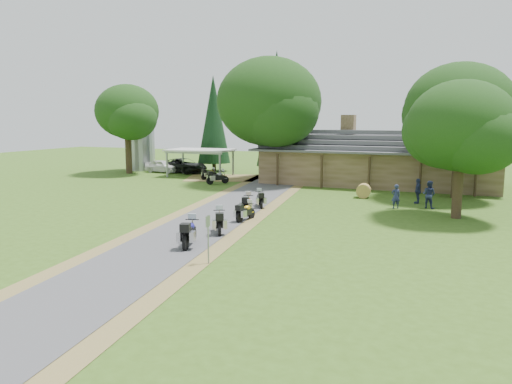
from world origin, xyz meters
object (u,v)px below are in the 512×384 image
at_px(hay_bale, 364,191).
at_px(carport, 201,163).
at_px(car_white_sedan, 163,165).
at_px(motorcycle_row_e, 260,198).
at_px(motorcycle_row_b, 219,220).
at_px(silo, 140,140).
at_px(car_dark_suv, 184,162).
at_px(lodge, 378,157).
at_px(motorcycle_carport_a, 210,173).
at_px(motorcycle_row_a, 189,231).
at_px(motorcycle_carport_b, 218,177).
at_px(motorcycle_row_d, 247,204).
at_px(motorcycle_row_c, 246,211).

bearing_deg(hay_bale, carport, 157.32).
distance_m(car_white_sedan, motorcycle_row_e, 23.66).
distance_m(car_white_sedan, motorcycle_row_b, 29.95).
height_order(silo, carport, silo).
bearing_deg(car_dark_suv, lodge, -78.98).
bearing_deg(motorcycle_carport_a, motorcycle_row_e, -112.80).
bearing_deg(motorcycle_row_a, lodge, -27.41).
relative_size(car_white_sedan, hay_bale, 5.02).
bearing_deg(motorcycle_row_a, motorcycle_row_b, -18.54).
height_order(motorcycle_row_a, motorcycle_row_e, motorcycle_row_a).
height_order(car_white_sedan, car_dark_suv, car_dark_suv).
height_order(lodge, motorcycle_row_a, lodge).
relative_size(carport, motorcycle_row_a, 3.08).
bearing_deg(silo, motorcycle_carport_b, -28.85).
height_order(lodge, motorcycle_row_b, lodge).
bearing_deg(motorcycle_row_b, carport, 3.56).
distance_m(car_dark_suv, motorcycle_row_a, 31.75).
distance_m(motorcycle_row_b, motorcycle_row_e, 7.86).
relative_size(car_white_sedan, motorcycle_row_d, 2.68).
height_order(car_dark_suv, motorcycle_row_c, car_dark_suv).
bearing_deg(carport, motorcycle_carport_a, -48.43).
bearing_deg(motorcycle_carport_b, motorcycle_row_e, -105.33).
relative_size(carport, motorcycle_row_d, 3.25).
bearing_deg(silo, hay_bale, -20.69).
bearing_deg(silo, motorcycle_row_c, -43.51).
height_order(lodge, motorcycle_carport_b, lodge).
distance_m(motorcycle_row_c, motorcycle_row_d, 2.02).
xyz_separation_m(motorcycle_row_b, motorcycle_row_c, (0.03, 3.31, -0.09)).
bearing_deg(lodge, motorcycle_row_d, -106.52).
xyz_separation_m(motorcycle_row_d, motorcycle_row_e, (-0.20, 2.62, -0.08)).
height_order(car_dark_suv, motorcycle_row_a, car_dark_suv).
bearing_deg(motorcycle_row_b, motorcycle_row_e, -20.93).
relative_size(car_white_sedan, motorcycle_row_e, 3.02).
distance_m(motorcycle_row_a, hay_bale, 18.07).
xyz_separation_m(silo, motorcycle_row_e, (21.66, -16.94, -2.81)).
distance_m(motorcycle_row_d, hay_bale, 10.74).
bearing_deg(motorcycle_row_e, carport, 11.85).
bearing_deg(motorcycle_row_c, hay_bale, -15.37).
distance_m(motorcycle_row_b, hay_bale, 15.20).
xyz_separation_m(motorcycle_carport_a, hay_bale, (15.90, -5.51, -0.05)).
bearing_deg(car_white_sedan, motorcycle_row_a, -138.48).
height_order(car_dark_suv, motorcycle_carport_a, car_dark_suv).
relative_size(lodge, motorcycle_row_c, 12.53).
distance_m(motorcycle_row_d, motorcycle_carport_a, 18.04).
bearing_deg(car_dark_suv, hay_bale, -99.73).
bearing_deg(motorcycle_row_b, hay_bale, -45.88).
xyz_separation_m(car_white_sedan, motorcycle_row_c, (18.73, -20.08, -0.29)).
height_order(motorcycle_row_c, hay_bale, motorcycle_row_c).
xyz_separation_m(car_dark_suv, motorcycle_row_c, (16.53, -20.87, -0.58)).
bearing_deg(motorcycle_row_c, motorcycle_row_b, -172.64).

